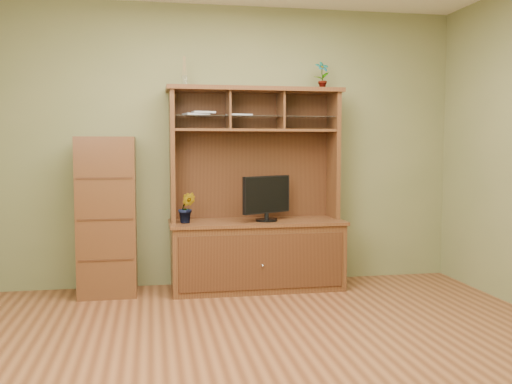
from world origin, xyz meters
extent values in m
cube|color=#5B301A|center=(0.00, 0.00, -0.01)|extent=(4.50, 4.00, 0.02)
cube|color=#646A3E|center=(0.00, 2.01, 1.35)|extent=(4.50, 0.02, 2.70)
cube|color=#646A3E|center=(0.00, -2.01, 1.35)|extent=(4.50, 0.02, 2.70)
cube|color=#422213|center=(0.20, 1.71, 0.31)|extent=(1.60, 0.55, 0.62)
cube|color=#33190E|center=(0.20, 1.42, 0.31)|extent=(1.50, 0.01, 0.50)
sphere|color=silver|center=(0.20, 1.41, 0.28)|extent=(0.02, 0.02, 0.02)
cube|color=#422213|center=(0.20, 1.71, 0.64)|extent=(1.64, 0.59, 0.03)
cube|color=#422213|center=(-0.58, 1.80, 1.27)|extent=(0.04, 0.35, 1.25)
cube|color=#422213|center=(0.98, 1.80, 1.27)|extent=(0.04, 0.35, 1.25)
cube|color=#33190E|center=(0.20, 1.97, 1.27)|extent=(1.52, 0.02, 1.25)
cube|color=#422213|center=(0.20, 1.80, 1.88)|extent=(1.66, 0.40, 0.04)
cube|color=#422213|center=(0.20, 1.80, 1.50)|extent=(1.52, 0.32, 0.02)
cube|color=#422213|center=(-0.05, 1.80, 1.69)|extent=(0.02, 0.31, 0.35)
cube|color=#422213|center=(0.45, 1.80, 1.69)|extent=(0.02, 0.31, 0.35)
cube|color=silver|center=(0.20, 1.79, 1.63)|extent=(1.50, 0.27, 0.01)
cylinder|color=black|center=(0.28, 1.65, 0.66)|extent=(0.21, 0.21, 0.02)
cylinder|color=black|center=(0.28, 1.65, 0.70)|extent=(0.04, 0.04, 0.07)
cube|color=black|center=(0.28, 1.65, 0.90)|extent=(0.49, 0.29, 0.35)
imported|color=#31581E|center=(-0.46, 1.65, 0.79)|extent=(0.18, 0.15, 0.28)
imported|color=#2C6724|center=(0.86, 1.80, 2.03)|extent=(0.16, 0.12, 0.27)
cylinder|color=silver|center=(-0.46, 1.80, 1.95)|extent=(0.06, 0.06, 0.10)
cylinder|color=#99774C|center=(-0.46, 1.80, 2.09)|extent=(0.04, 0.04, 0.18)
cube|color=#BBBBC0|center=(-0.36, 1.80, 1.64)|extent=(0.26, 0.22, 0.02)
cube|color=#BBBBC0|center=(-0.29, 1.80, 1.66)|extent=(0.22, 0.18, 0.02)
cube|color=#BBBBC0|center=(0.05, 1.80, 1.64)|extent=(0.24, 0.21, 0.02)
cube|color=#422213|center=(-1.17, 1.75, 0.72)|extent=(0.51, 0.46, 1.43)
cube|color=#33190E|center=(-1.17, 1.52, 0.36)|extent=(0.47, 0.01, 0.02)
cube|color=#33190E|center=(-1.17, 1.52, 0.72)|extent=(0.47, 0.01, 0.01)
cube|color=#33190E|center=(-1.17, 1.52, 1.08)|extent=(0.47, 0.01, 0.02)
camera|label=1|loc=(-0.78, -3.54, 1.35)|focal=40.00mm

